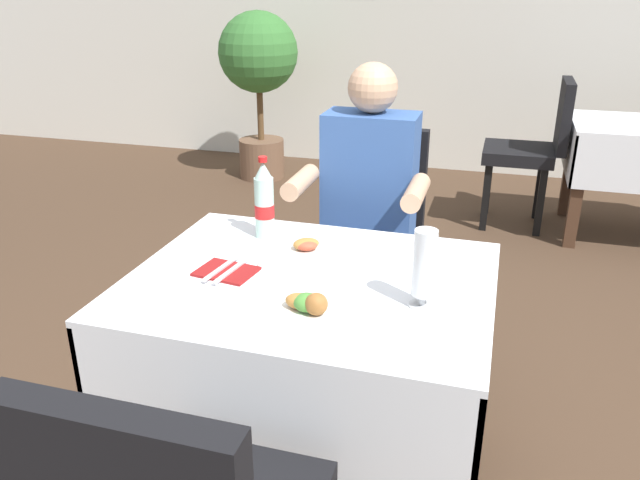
{
  "coord_description": "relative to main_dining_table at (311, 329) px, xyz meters",
  "views": [
    {
      "loc": [
        0.55,
        -1.64,
        1.54
      ],
      "look_at": [
        0.05,
        0.05,
        0.81
      ],
      "focal_mm": 35.26,
      "sensor_mm": 36.0,
      "label": 1
    }
  ],
  "objects": [
    {
      "name": "main_dining_table",
      "position": [
        0.0,
        0.0,
        0.0
      ],
      "size": [
        1.06,
        0.85,
        0.73
      ],
      "color": "white",
      "rests_on": "ground"
    },
    {
      "name": "background_chair_left",
      "position": [
        0.7,
        2.62,
        -0.0
      ],
      "size": [
        0.5,
        0.44,
        0.97
      ],
      "color": "black",
      "rests_on": "ground"
    },
    {
      "name": "potted_plant_corner",
      "position": [
        -1.41,
        3.17,
        0.33
      ],
      "size": [
        0.63,
        0.63,
        1.33
      ],
      "color": "brown",
      "rests_on": "ground"
    },
    {
      "name": "cola_bottle_primary",
      "position": [
        -0.24,
        0.26,
        0.3
      ],
      "size": [
        0.07,
        0.07,
        0.28
      ],
      "color": "silver",
      "rests_on": "main_dining_table"
    },
    {
      "name": "plate_far_diner",
      "position": [
        -0.05,
        0.16,
        0.19
      ],
      "size": [
        0.26,
        0.26,
        0.05
      ],
      "color": "white",
      "rests_on": "main_dining_table"
    },
    {
      "name": "napkin_cutlery_set",
      "position": [
        -0.25,
        -0.04,
        0.18
      ],
      "size": [
        0.19,
        0.2,
        0.01
      ],
      "color": "maroon",
      "rests_on": "main_dining_table"
    },
    {
      "name": "beer_glass_left",
      "position": [
        0.34,
        -0.08,
        0.28
      ],
      "size": [
        0.07,
        0.07,
        0.22
      ],
      "color": "white",
      "rests_on": "main_dining_table"
    },
    {
      "name": "ground_plane",
      "position": [
        -0.05,
        0.05,
        -0.56
      ],
      "size": [
        11.0,
        11.0,
        0.0
      ],
      "primitive_type": "plane",
      "color": "#473323"
    },
    {
      "name": "plate_near_camera",
      "position": [
        0.05,
        -0.22,
        0.19
      ],
      "size": [
        0.25,
        0.25,
        0.07
      ],
      "color": "white",
      "rests_on": "main_dining_table"
    },
    {
      "name": "chair_far_diner_seat",
      "position": [
        0.0,
        0.81,
        -0.0
      ],
      "size": [
        0.44,
        0.5,
        0.97
      ],
      "color": "black",
      "rests_on": "ground"
    },
    {
      "name": "seated_diner_far",
      "position": [
        0.01,
        0.71,
        0.16
      ],
      "size": [
        0.5,
        0.46,
        1.26
      ],
      "color": "#282D42",
      "rests_on": "ground"
    }
  ]
}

